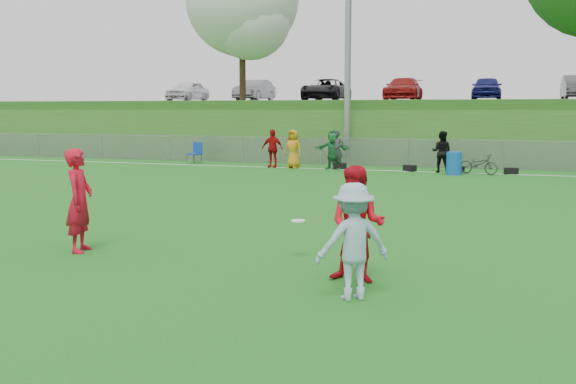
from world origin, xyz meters
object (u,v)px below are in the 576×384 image
at_px(frisbee, 298,221).
at_px(bicycle, 479,164).
at_px(player_red_left, 79,200).
at_px(player_blue, 353,242).
at_px(recycling_bin, 454,163).
at_px(player_red_center, 357,224).

bearing_deg(frisbee, bicycle, 81.21).
distance_m(player_red_left, player_blue, 5.53).
distance_m(recycling_bin, bicycle, 1.05).
bearing_deg(player_blue, frisbee, -87.67).
xyz_separation_m(player_red_left, player_red_center, (5.23, -0.46, -0.06)).
height_order(player_red_left, player_red_center, player_red_left).
relative_size(player_blue, recycling_bin, 1.77).
relative_size(player_red_center, recycling_bin, 1.94).
height_order(player_red_left, recycling_bin, player_red_left).
distance_m(player_red_left, bicycle, 18.01).
bearing_deg(bicycle, player_red_left, -178.68).
relative_size(player_red_left, recycling_bin, 2.08).
height_order(player_blue, frisbee, player_blue).
bearing_deg(bicycle, recycling_bin, 140.40).
height_order(frisbee, bicycle, bicycle).
bearing_deg(player_blue, player_red_left, -46.85).
distance_m(player_blue, recycling_bin, 17.66).
xyz_separation_m(recycling_bin, bicycle, (0.92, 0.49, -0.04)).
bearing_deg(recycling_bin, frisbee, -95.74).
bearing_deg(player_red_left, frisbee, -96.82).
bearing_deg(recycling_bin, player_red_center, -91.02).
xyz_separation_m(frisbee, bicycle, (2.50, 16.15, -0.26)).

